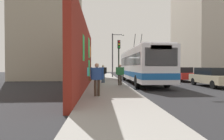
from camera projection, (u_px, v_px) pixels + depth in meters
ground_plane at (124, 84)px, 17.62m from camera, size 80.00×80.00×0.00m
sidewalk_slab at (107, 84)px, 17.52m from camera, size 48.00×3.20×0.15m
graffiti_wall at (84, 57)px, 13.36m from camera, size 13.92×0.32×4.68m
building_far_left at (53, 19)px, 27.94m from camera, size 13.91×7.15×17.29m
building_far_right at (203, 17)px, 35.39m from camera, size 12.74×7.59×21.79m
city_bus at (141, 65)px, 18.70m from camera, size 12.48×2.64×5.10m
parked_car_champagne at (212, 77)px, 15.60m from camera, size 4.48×1.89×1.58m
parked_car_red at (180, 74)px, 21.77m from camera, size 4.83×1.84×1.58m
parked_car_white at (163, 72)px, 27.82m from camera, size 4.90×1.73×1.58m
parked_car_black at (153, 71)px, 33.36m from camera, size 4.53×1.79×1.58m
pedestrian_midblock at (103, 72)px, 17.62m from camera, size 0.22×0.67×1.66m
pedestrian_at_curb at (120, 73)px, 15.43m from camera, size 0.23×0.68×1.69m
pedestrian_near_wall at (97, 77)px, 9.71m from camera, size 0.23×0.75×1.69m
traffic_light at (119, 54)px, 19.14m from camera, size 0.49×0.28×4.19m
street_lamp at (114, 52)px, 27.45m from camera, size 0.44×1.77×6.28m
curbside_puddle at (139, 89)px, 13.86m from camera, size 1.14×1.14×0.00m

